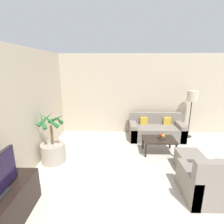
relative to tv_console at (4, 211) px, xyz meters
The scene contains 13 objects.
wall_back 4.99m from the tv_console, 53.23° to the left, with size 7.99×0.06×2.70m.
wall_left 1.42m from the tv_console, 109.04° to the left, with size 0.06×7.58×2.70m.
tv_console is the anchor object (origin of this frame).
potted_palm 1.85m from the tv_console, 87.82° to the left, with size 0.65×0.64×1.31m.
sofa_loveseat 4.44m from the tv_console, 48.94° to the left, with size 1.70×0.82×0.80m.
floor_lamp 5.44m from the tv_console, 41.04° to the left, with size 0.34×0.34×1.55m.
coffee_table 3.64m from the tv_console, 40.34° to the left, with size 0.86×0.59×0.40m.
fruit_bowl 3.75m from the tv_console, 40.15° to the left, with size 0.20×0.20×0.05m.
apple_red 3.73m from the tv_console, 40.74° to the left, with size 0.08×0.08×0.08m.
apple_green 3.80m from the tv_console, 39.88° to the left, with size 0.07×0.07×0.07m.
orange_fruit 3.72m from the tv_console, 39.39° to the left, with size 0.08×0.08×0.08m.
armchair 3.36m from the tv_console, 11.76° to the left, with size 0.89×0.82×0.89m.
ottoman 3.65m from the tv_console, 25.61° to the left, with size 0.53×0.56×0.41m.
Camera 1 is at (-1.30, 0.08, 2.32)m, focal length 28.00 mm.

